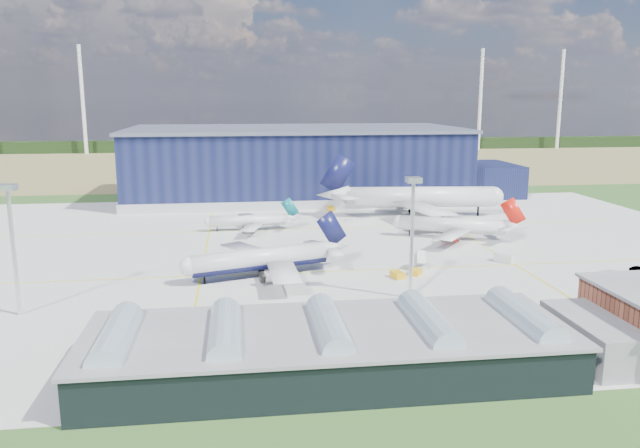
# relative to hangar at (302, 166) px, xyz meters

# --- Properties ---
(ground) EXTENTS (600.00, 600.00, 0.00)m
(ground) POSITION_rel_hangar_xyz_m (-2.81, -94.80, -11.62)
(ground) COLOR #2B4D1C
(ground) RESTS_ON ground
(apron) EXTENTS (220.00, 160.00, 0.08)m
(apron) POSITION_rel_hangar_xyz_m (-2.81, -84.80, -11.59)
(apron) COLOR #B0AFAA
(apron) RESTS_ON ground
(farmland) EXTENTS (600.00, 220.00, 0.01)m
(farmland) POSITION_rel_hangar_xyz_m (-2.81, 125.20, -11.62)
(farmland) COLOR olive
(farmland) RESTS_ON ground
(treeline) EXTENTS (600.00, 8.00, 8.00)m
(treeline) POSITION_rel_hangar_xyz_m (-2.81, 205.20, -7.62)
(treeline) COLOR black
(treeline) RESTS_ON ground
(hangar) EXTENTS (145.00, 62.00, 26.10)m
(hangar) POSITION_rel_hangar_xyz_m (0.00, 0.00, 0.00)
(hangar) COLOR #0F1435
(hangar) RESTS_ON ground
(glass_concourse) EXTENTS (78.00, 23.00, 8.60)m
(glass_concourse) POSITION_rel_hangar_xyz_m (-9.26, -154.80, -7.93)
(glass_concourse) COLOR black
(glass_concourse) RESTS_ON ground
(light_mast_west) EXTENTS (2.60, 2.60, 23.00)m
(light_mast_west) POSITION_rel_hangar_xyz_m (-62.81, -124.80, 3.82)
(light_mast_west) COLOR silver
(light_mast_west) RESTS_ON ground
(light_mast_center) EXTENTS (2.60, 2.60, 23.00)m
(light_mast_center) POSITION_rel_hangar_xyz_m (7.19, -124.80, 3.82)
(light_mast_center) COLOR silver
(light_mast_center) RESTS_ON ground
(airliner_navy) EXTENTS (48.01, 47.47, 12.51)m
(airliner_navy) POSITION_rel_hangar_xyz_m (-20.32, -106.80, -5.36)
(airliner_navy) COLOR silver
(airliner_navy) RESTS_ON ground
(airliner_red) EXTENTS (46.35, 45.96, 11.52)m
(airliner_red) POSITION_rel_hangar_xyz_m (31.71, -77.51, -5.86)
(airliner_red) COLOR silver
(airliner_red) RESTS_ON ground
(airliner_widebody) EXTENTS (65.22, 64.07, 19.40)m
(airliner_widebody) POSITION_rel_hangar_xyz_m (32.49, -45.80, -1.92)
(airliner_widebody) COLOR silver
(airliner_widebody) RESTS_ON ground
(airliner_regional) EXTENTS (27.85, 27.25, 8.98)m
(airliner_regional) POSITION_rel_hangar_xyz_m (-22.00, -60.02, -7.12)
(airliner_regional) COLOR silver
(airliner_regional) RESTS_ON ground
(gse_tug_a) EXTENTS (2.79, 3.71, 1.38)m
(gse_tug_a) POSITION_rel_hangar_xyz_m (8.18, -111.60, -10.93)
(gse_tug_a) COLOR gold
(gse_tug_a) RESTS_ON ground
(gse_tug_b) EXTENTS (3.53, 3.71, 1.34)m
(gse_tug_b) POSITION_rel_hangar_xyz_m (12.54, -109.98, -10.95)
(gse_tug_b) COLOR gold
(gse_tug_b) RESTS_ON ground
(gse_van_b) EXTENTS (4.41, 4.81, 2.06)m
(gse_van_b) POSITION_rel_hangar_xyz_m (35.75, -102.49, -10.58)
(gse_van_b) COLOR silver
(gse_van_b) RESTS_ON ground
(gse_tug_c) EXTENTS (2.31, 3.63, 1.57)m
(gse_tug_c) POSITION_rel_hangar_xyz_m (5.94, -32.80, -10.83)
(gse_tug_c) COLOR gold
(gse_tug_c) RESTS_ON ground
(gse_cart_b) EXTENTS (3.32, 3.11, 1.20)m
(gse_cart_b) POSITION_rel_hangar_xyz_m (9.04, -51.85, -11.02)
(gse_cart_b) COLOR silver
(gse_cart_b) RESTS_ON ground
(airstair) EXTENTS (2.32, 4.67, 2.87)m
(airstair) POSITION_rel_hangar_xyz_m (14.72, -105.55, -10.18)
(airstair) COLOR silver
(airstair) RESTS_ON ground
(car_a) EXTENTS (3.99, 2.50, 1.26)m
(car_a) POSITION_rel_hangar_xyz_m (3.15, -142.80, -10.98)
(car_a) COLOR #99999E
(car_a) RESTS_ON ground
(car_b) EXTENTS (4.12, 2.23, 1.29)m
(car_b) POSITION_rel_hangar_xyz_m (61.19, -114.40, -10.97)
(car_b) COLOR #99999E
(car_b) RESTS_ON ground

